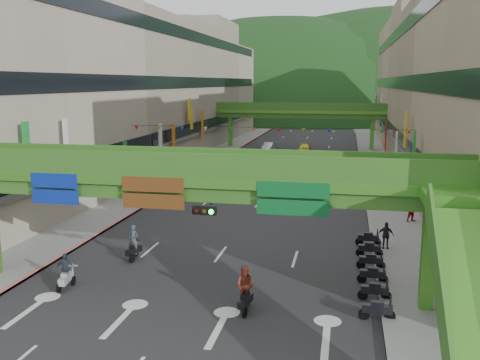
% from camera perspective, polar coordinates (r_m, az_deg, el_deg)
% --- Properties ---
extents(ground, '(320.00, 320.00, 0.00)m').
position_cam_1_polar(ground, '(22.02, -9.70, -17.53)').
color(ground, black).
rests_on(ground, ground).
extents(road_slab, '(18.00, 140.00, 0.02)m').
position_cam_1_polar(road_slab, '(69.23, 5.22, 1.85)').
color(road_slab, '#28282B').
rests_on(road_slab, ground).
extents(sidewalk_left, '(4.00, 140.00, 0.15)m').
position_cam_1_polar(sidewalk_left, '(71.22, -3.62, 2.17)').
color(sidewalk_left, gray).
rests_on(sidewalk_left, ground).
extents(sidewalk_right, '(4.00, 140.00, 0.15)m').
position_cam_1_polar(sidewalk_right, '(68.94, 14.35, 1.59)').
color(sidewalk_right, gray).
rests_on(sidewalk_right, ground).
extents(curb_left, '(0.20, 140.00, 0.18)m').
position_cam_1_polar(curb_left, '(70.75, -2.13, 2.14)').
color(curb_left, '#CC5959').
rests_on(curb_left, ground).
extents(curb_right, '(0.20, 140.00, 0.18)m').
position_cam_1_polar(curb_right, '(68.86, 12.77, 1.66)').
color(curb_right, gray).
rests_on(curb_right, ground).
extents(building_row_left, '(12.80, 95.00, 19.00)m').
position_cam_1_polar(building_row_left, '(72.94, -9.82, 9.63)').
color(building_row_left, '#9E937F').
rests_on(building_row_left, ground).
extents(building_row_right, '(12.80, 95.00, 19.00)m').
position_cam_1_polar(building_row_right, '(69.09, 21.36, 9.04)').
color(building_row_right, gray).
rests_on(building_row_right, ground).
extents(overpass_near, '(28.00, 12.27, 7.10)m').
position_cam_1_polar(overpass_near, '(24.82, -3.62, -1.37)').
color(overpass_near, '#4C9E2D').
rests_on(overpass_near, ground).
extents(overpass_far, '(28.00, 2.20, 7.10)m').
position_cam_1_polar(overpass_far, '(83.54, 6.40, 7.02)').
color(overpass_far, '#4C9E2D').
rests_on(overpass_far, ground).
extents(hill_left, '(168.00, 140.00, 112.00)m').
position_cam_1_polar(hill_left, '(179.76, 4.25, 7.11)').
color(hill_left, '#1C4419').
rests_on(hill_left, ground).
extents(hill_right, '(208.00, 176.00, 128.00)m').
position_cam_1_polar(hill_right, '(199.14, 16.57, 7.03)').
color(hill_right, '#1C4419').
rests_on(hill_right, ground).
extents(bunting_string, '(26.00, 0.36, 0.47)m').
position_cam_1_polar(bunting_string, '(48.81, 2.78, 5.34)').
color(bunting_string, black).
rests_on(bunting_string, ground).
extents(scooter_rider_near, '(0.73, 1.59, 2.08)m').
position_cam_1_polar(scooter_rider_near, '(32.01, -11.29, -6.67)').
color(scooter_rider_near, black).
rests_on(scooter_rider_near, ground).
extents(scooter_rider_mid, '(0.97, 1.60, 2.18)m').
position_cam_1_polar(scooter_rider_mid, '(24.47, 0.59, -11.50)').
color(scooter_rider_mid, black).
rests_on(scooter_rider_mid, ground).
extents(scooter_rider_left, '(0.94, 1.59, 1.87)m').
position_cam_1_polar(scooter_rider_left, '(28.50, -18.12, -9.27)').
color(scooter_rider_left, '#9C9EA4').
rests_on(scooter_rider_left, ground).
extents(scooter_rider_far, '(0.84, 1.60, 1.98)m').
position_cam_1_polar(scooter_rider_far, '(55.05, 1.48, 0.72)').
color(scooter_rider_far, maroon).
rests_on(scooter_rider_far, ground).
extents(parked_scooter_row, '(1.60, 11.55, 1.08)m').
position_cam_1_polar(parked_scooter_row, '(29.77, 13.90, -9.01)').
color(parked_scooter_row, black).
rests_on(parked_scooter_row, ground).
extents(car_silver, '(1.72, 4.13, 1.33)m').
position_cam_1_polar(car_silver, '(80.46, 3.09, 3.55)').
color(car_silver, '#BCBAC2').
rests_on(car_silver, ground).
extents(car_yellow, '(1.96, 4.52, 1.52)m').
position_cam_1_polar(car_yellow, '(78.32, 6.91, 3.37)').
color(car_yellow, gold).
rests_on(car_yellow, ground).
extents(pedestrian_red, '(1.11, 1.03, 1.83)m').
position_cam_1_polar(pedestrian_red, '(41.25, 17.97, -3.20)').
color(pedestrian_red, '#980E08').
rests_on(pedestrian_red, ground).
extents(pedestrian_dark, '(0.98, 0.42, 1.67)m').
position_cam_1_polar(pedestrian_dark, '(34.25, 15.26, -5.95)').
color(pedestrian_dark, black).
rests_on(pedestrian_dark, ground).
extents(pedestrian_blue, '(0.95, 0.87, 1.71)m').
position_cam_1_polar(pedestrian_blue, '(58.95, 14.71, 0.89)').
color(pedestrian_blue, navy).
rests_on(pedestrian_blue, ground).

